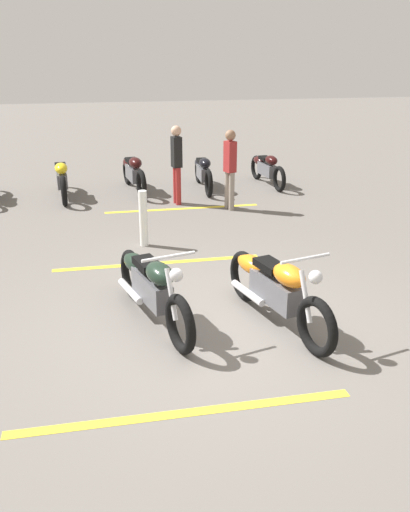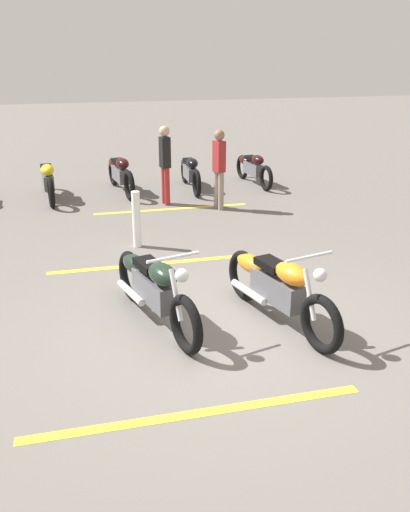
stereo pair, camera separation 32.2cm
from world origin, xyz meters
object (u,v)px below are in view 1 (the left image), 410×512
at_px(bystander_secondary, 230,166).
at_px(motorcycle_row_right, 62,177).
at_px(motorcycle_bright_foreground, 275,287).
at_px(bollard_post, 143,218).
at_px(bystander_near_row, 177,161).
at_px(motorcycle_dark_foreground, 151,286).
at_px(motorcycle_row_far_left, 267,168).
at_px(motorcycle_row_left, 203,171).
at_px(motorcycle_row_center, 133,172).

bearing_deg(bystander_secondary, motorcycle_row_right, -45.89).
bearing_deg(motorcycle_bright_foreground, bollard_post, -172.43).
xyz_separation_m(motorcycle_bright_foreground, bystander_near_row, (5.68, 0.29, 0.46)).
bearing_deg(bystander_secondary, motorcycle_bright_foreground, 63.54).
height_order(motorcycle_dark_foreground, motorcycle_row_right, motorcycle_dark_foreground).
xyz_separation_m(motorcycle_row_right, bystander_secondary, (-1.76, -3.40, 0.46)).
relative_size(motorcycle_row_far_left, bystander_secondary, 1.23).
xyz_separation_m(motorcycle_row_left, bystander_near_row, (-1.20, 0.80, 0.50)).
bearing_deg(motorcycle_row_far_left, motorcycle_dark_foreground, -33.55).
xyz_separation_m(motorcycle_dark_foreground, motorcycle_row_far_left, (6.66, -3.55, -0.05)).
distance_m(motorcycle_row_far_left, motorcycle_row_right, 4.83).
bearing_deg(motorcycle_row_center, bollard_post, -9.45).
bearing_deg(bystander_secondary, motorcycle_dark_foreground, 46.98).
xyz_separation_m(motorcycle_row_center, bystander_near_row, (-1.33, -0.82, 0.47)).
height_order(motorcycle_row_center, bollard_post, bollard_post).
distance_m(motorcycle_bright_foreground, motorcycle_row_left, 6.90).
height_order(motorcycle_bright_foreground, motorcycle_row_center, motorcycle_bright_foreground).
bearing_deg(bystander_near_row, motorcycle_row_right, 145.20).
relative_size(motorcycle_row_far_left, bollard_post, 2.10).
height_order(motorcycle_row_left, bystander_near_row, bystander_near_row).
xyz_separation_m(motorcycle_dark_foreground, motorcycle_row_left, (6.53, -1.95, -0.04)).
relative_size(motorcycle_row_center, bollard_post, 2.33).
xyz_separation_m(motorcycle_row_center, bollard_post, (-3.87, 0.15, 0.02)).
bearing_deg(motorcycle_row_far_left, bystander_near_row, -66.49).
bearing_deg(motorcycle_bright_foreground, motorcycle_row_right, -172.47).
distance_m(motorcycle_bright_foreground, bollard_post, 3.37).
xyz_separation_m(motorcycle_row_center, bystander_secondary, (-1.98, -1.80, 0.45)).
distance_m(motorcycle_dark_foreground, motorcycle_row_right, 6.57).
bearing_deg(motorcycle_row_right, motorcycle_row_center, 93.06).
xyz_separation_m(motorcycle_row_right, bollard_post, (-3.66, -1.45, 0.03)).
relative_size(bystander_near_row, bystander_secondary, 1.02).
bearing_deg(bystander_secondary, bystander_near_row, -51.64).
bearing_deg(bystander_secondary, bollard_post, 25.69).
xyz_separation_m(motorcycle_row_center, motorcycle_row_right, (-0.21, 1.60, -0.01)).
bearing_deg(motorcycle_row_right, bystander_secondary, 58.09).
bearing_deg(motorcycle_row_center, motorcycle_row_right, -89.61).
bearing_deg(motorcycle_row_center, motorcycle_row_left, 78.18).
height_order(motorcycle_row_center, bystander_secondary, bystander_secondary).
distance_m(motorcycle_row_far_left, motorcycle_row_center, 3.22).
bearing_deg(motorcycle_row_left, bystander_near_row, -31.74).
bearing_deg(motorcycle_row_left, motorcycle_dark_foreground, -14.66).
bearing_deg(motorcycle_bright_foreground, bystander_near_row, 168.70).
distance_m(motorcycle_row_center, bystander_near_row, 1.63).
bearing_deg(motorcycle_dark_foreground, motorcycle_row_left, 148.50).
distance_m(motorcycle_row_left, motorcycle_row_center, 1.62).
bearing_deg(motorcycle_dark_foreground, motorcycle_bright_foreground, 61.39).
distance_m(motorcycle_row_center, bystander_secondary, 2.71).
relative_size(motorcycle_row_far_left, motorcycle_row_left, 0.96).
relative_size(motorcycle_row_center, bystander_near_row, 1.34).
xyz_separation_m(bystander_near_row, bystander_secondary, (-0.64, -0.99, -0.02)).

